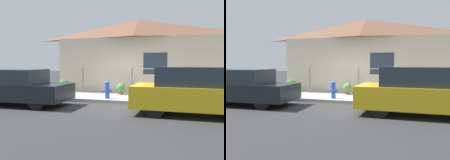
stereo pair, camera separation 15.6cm
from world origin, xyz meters
TOP-DOWN VIEW (x-y plane):
  - ground_plane at (0.00, 0.00)m, footprint 60.00×60.00m
  - sidewalk at (0.00, 1.03)m, footprint 24.00×2.06m
  - house at (0.00, 3.45)m, footprint 8.34×2.23m
  - fence at (0.00, 1.91)m, footprint 4.90×0.10m
  - car_left at (-3.66, -1.32)m, footprint 3.92×1.76m
  - car_right at (2.74, -1.32)m, footprint 4.01×1.66m
  - fire_hydrant at (-0.69, 0.43)m, footprint 0.44×0.20m
  - potted_plant_near_hydrant at (-0.48, 1.78)m, footprint 0.39×0.39m
  - potted_plant_by_fence at (-3.27, 1.62)m, footprint 0.57×0.57m
  - potted_plant_corner at (2.12, 1.56)m, footprint 0.53×0.53m

SIDE VIEW (x-z plane):
  - ground_plane at x=0.00m, z-range 0.00..0.00m
  - sidewalk at x=0.00m, z-range 0.00..0.13m
  - potted_plant_near_hydrant at x=-0.48m, z-range 0.16..0.68m
  - potted_plant_corner at x=2.12m, z-range 0.15..0.77m
  - potted_plant_by_fence at x=-3.27m, z-range 0.16..0.82m
  - fire_hydrant at x=-0.69m, z-range 0.15..0.87m
  - car_left at x=-3.66m, z-range 0.00..1.35m
  - car_right at x=2.74m, z-range -0.01..1.46m
  - fence at x=0.00m, z-range 0.19..1.42m
  - house at x=0.00m, z-range 1.15..4.93m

